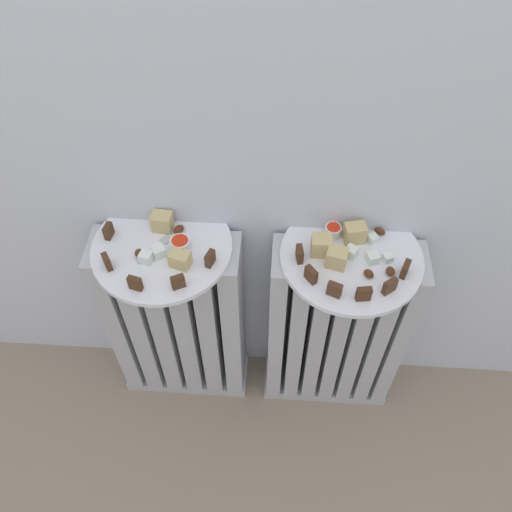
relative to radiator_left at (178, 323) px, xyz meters
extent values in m
plane|color=gray|center=(0.21, -0.28, -0.30)|extent=(6.00, 6.00, 0.00)
cube|color=#B2B2B7|center=(0.00, 0.00, -0.28)|extent=(0.36, 0.13, 0.03)
cube|color=#B2B2B7|center=(-0.15, 0.00, 0.02)|extent=(0.05, 0.13, 0.58)
cube|color=#B2B2B7|center=(-0.09, 0.00, 0.02)|extent=(0.05, 0.13, 0.58)
cube|color=#B2B2B7|center=(-0.03, 0.00, 0.02)|extent=(0.05, 0.13, 0.58)
cube|color=#B2B2B7|center=(0.03, 0.00, 0.02)|extent=(0.05, 0.13, 0.58)
cube|color=#B2B2B7|center=(0.09, 0.00, 0.02)|extent=(0.05, 0.13, 0.58)
cube|color=#B2B2B7|center=(0.15, 0.00, 0.02)|extent=(0.05, 0.13, 0.58)
cube|color=#B2B2B7|center=(0.41, 0.00, -0.28)|extent=(0.36, 0.13, 0.03)
cube|color=#B2B2B7|center=(0.26, 0.00, 0.02)|extent=(0.04, 0.13, 0.58)
cube|color=#B2B2B7|center=(0.31, 0.00, 0.02)|extent=(0.04, 0.13, 0.58)
cube|color=#B2B2B7|center=(0.36, 0.00, 0.02)|extent=(0.04, 0.13, 0.58)
cube|color=#B2B2B7|center=(0.41, 0.00, 0.02)|extent=(0.04, 0.13, 0.58)
cube|color=#B2B2B7|center=(0.46, 0.00, 0.02)|extent=(0.04, 0.13, 0.58)
cube|color=#B2B2B7|center=(0.52, 0.00, 0.02)|extent=(0.04, 0.13, 0.58)
cube|color=#B2B2B7|center=(0.57, 0.00, 0.02)|extent=(0.04, 0.13, 0.58)
cylinder|color=white|center=(0.00, 0.00, 0.31)|extent=(0.31, 0.31, 0.01)
cylinder|color=white|center=(0.41, 0.00, 0.31)|extent=(0.31, 0.31, 0.01)
cube|color=#472B19|center=(-0.12, 0.02, 0.34)|extent=(0.02, 0.03, 0.03)
cube|color=#472B19|center=(-0.10, -0.07, 0.34)|extent=(0.03, 0.03, 0.03)
cube|color=#472B19|center=(-0.03, -0.12, 0.34)|extent=(0.03, 0.02, 0.03)
cube|color=#472B19|center=(0.05, -0.11, 0.34)|extent=(0.03, 0.02, 0.03)
cube|color=#472B19|center=(0.11, -0.04, 0.34)|extent=(0.02, 0.03, 0.03)
cube|color=tan|center=(0.05, -0.05, 0.34)|extent=(0.05, 0.04, 0.04)
cube|color=tan|center=(0.00, 0.05, 0.34)|extent=(0.05, 0.04, 0.04)
cube|color=white|center=(0.00, -0.03, 0.33)|extent=(0.03, 0.03, 0.03)
cube|color=white|center=(-0.02, -0.04, 0.33)|extent=(0.03, 0.03, 0.03)
ellipsoid|color=#4C2814|center=(0.03, 0.04, 0.33)|extent=(0.03, 0.03, 0.02)
ellipsoid|color=#4C2814|center=(-0.04, -0.03, 0.33)|extent=(0.02, 0.03, 0.01)
cylinder|color=white|center=(0.04, 0.00, 0.33)|extent=(0.04, 0.04, 0.03)
cylinder|color=red|center=(0.04, 0.00, 0.34)|extent=(0.04, 0.04, 0.01)
cube|color=#472B19|center=(0.30, -0.02, 0.34)|extent=(0.02, 0.03, 0.04)
cube|color=#472B19|center=(0.32, -0.07, 0.34)|extent=(0.03, 0.03, 0.04)
cube|color=#472B19|center=(0.37, -0.11, 0.34)|extent=(0.03, 0.02, 0.04)
cube|color=#472B19|center=(0.43, -0.11, 0.34)|extent=(0.03, 0.02, 0.04)
cube|color=#472B19|center=(0.48, -0.09, 0.34)|extent=(0.03, 0.03, 0.04)
cube|color=#472B19|center=(0.52, -0.05, 0.34)|extent=(0.02, 0.03, 0.04)
cube|color=tan|center=(0.38, -0.03, 0.34)|extent=(0.05, 0.04, 0.04)
cube|color=tan|center=(0.42, 0.04, 0.34)|extent=(0.05, 0.04, 0.04)
cube|color=tan|center=(0.35, 0.00, 0.34)|extent=(0.04, 0.04, 0.05)
cube|color=white|center=(0.41, 0.00, 0.33)|extent=(0.03, 0.03, 0.02)
cube|color=white|center=(0.46, -0.02, 0.33)|extent=(0.03, 0.03, 0.02)
cube|color=white|center=(0.49, -0.01, 0.33)|extent=(0.02, 0.02, 0.02)
cube|color=white|center=(0.46, 0.04, 0.33)|extent=(0.03, 0.03, 0.02)
ellipsoid|color=#4C2814|center=(0.45, -0.05, 0.33)|extent=(0.03, 0.03, 0.02)
ellipsoid|color=#4C2814|center=(0.48, 0.06, 0.33)|extent=(0.03, 0.02, 0.02)
ellipsoid|color=#4C2814|center=(0.49, -0.05, 0.33)|extent=(0.02, 0.03, 0.02)
cylinder|color=white|center=(0.37, 0.06, 0.33)|extent=(0.04, 0.04, 0.03)
cylinder|color=red|center=(0.37, 0.06, 0.34)|extent=(0.03, 0.03, 0.01)
cube|color=#B7B7BC|center=(-0.02, -0.03, 0.32)|extent=(0.04, 0.06, 0.00)
cube|color=#B7B7BC|center=(0.01, 0.02, 0.32)|extent=(0.03, 0.03, 0.00)
camera|label=1|loc=(0.25, -0.73, 1.21)|focal=37.38mm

